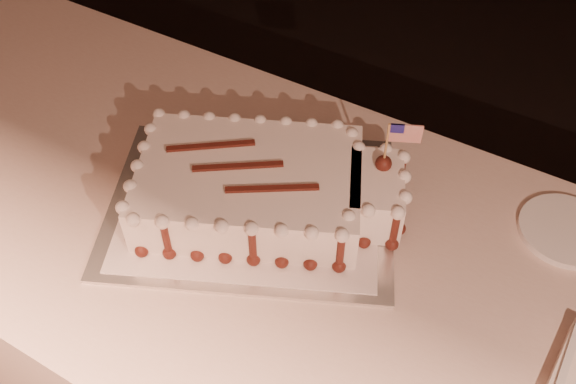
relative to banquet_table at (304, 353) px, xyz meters
The scene contains 5 objects.
banquet_table is the anchor object (origin of this frame).
cake_board 0.41m from the banquet_table, 167.19° to the left, with size 0.53×0.39×0.01m, color silver.
doily 0.41m from the banquet_table, 167.19° to the left, with size 0.47×0.36×0.00m, color white.
sheet_cake 0.45m from the banquet_table, 159.20° to the left, with size 0.52×0.41×0.20m.
side_plate 0.60m from the banquet_table, 34.98° to the left, with size 0.17×0.17×0.01m, color silver.
Camera 1 is at (0.32, -0.01, 1.65)m, focal length 40.00 mm.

